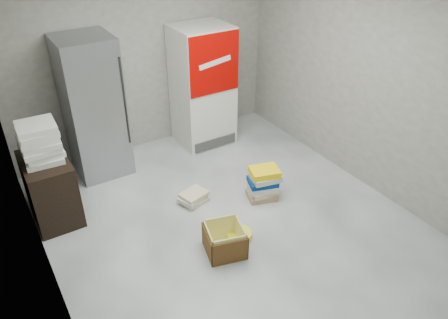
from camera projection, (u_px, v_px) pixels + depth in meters
ground at (238, 230)px, 5.11m from camera, size 5.00×5.00×0.00m
room_shell at (241, 87)px, 4.17m from camera, size 4.04×5.04×2.82m
steel_fridge at (94, 108)px, 5.75m from camera, size 0.70×0.72×1.90m
coke_cooler at (203, 86)px, 6.51m from camera, size 0.80×0.73×1.80m
wood_shelf at (51, 189)px, 5.14m from camera, size 0.50×0.80×0.80m
supply_box_stack at (40, 142)px, 4.81m from camera, size 0.44×0.44×0.45m
phonebook_stack_main at (263, 184)px, 5.55m from camera, size 0.44×0.39×0.44m
phonebook_stack_side at (193, 198)px, 5.54m from camera, size 0.40×0.35×0.14m
cardboard_box at (225, 241)px, 4.76m from camera, size 0.50×0.50×0.33m
bucket_lid at (239, 235)px, 4.99m from camera, size 0.31×0.31×0.08m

